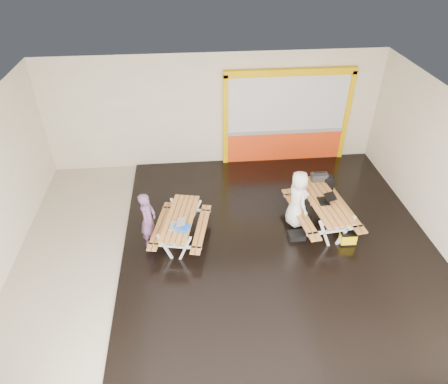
{
  "coord_description": "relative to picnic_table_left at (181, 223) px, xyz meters",
  "views": [
    {
      "loc": [
        -0.77,
        -7.17,
        6.76
      ],
      "look_at": [
        0.0,
        0.9,
        1.0
      ],
      "focal_mm": 32.36,
      "sensor_mm": 36.0,
      "label": 1
    }
  ],
  "objects": [
    {
      "name": "room",
      "position": [
        1.1,
        -0.35,
        1.19
      ],
      "size": [
        10.02,
        8.02,
        3.52
      ],
      "color": "#BCB39F",
      "rests_on": "ground"
    },
    {
      "name": "deck",
      "position": [
        2.35,
        -0.35,
        -0.53
      ],
      "size": [
        7.5,
        7.98,
        0.05
      ],
      "primitive_type": "cube",
      "color": "black",
      "rests_on": "room"
    },
    {
      "name": "kiosk",
      "position": [
        3.3,
        3.58,
        0.89
      ],
      "size": [
        3.88,
        0.16,
        3.0
      ],
      "color": "#EF4112",
      "rests_on": "room"
    },
    {
      "name": "picnic_table_left",
      "position": [
        0.0,
        0.0,
        0.0
      ],
      "size": [
        1.57,
        2.02,
        0.72
      ],
      "color": "#DB8F43",
      "rests_on": "deck"
    },
    {
      "name": "picnic_table_right",
      "position": [
        3.55,
        0.24,
        0.08
      ],
      "size": [
        1.66,
        2.25,
        0.84
      ],
      "color": "#DB8F43",
      "rests_on": "deck"
    },
    {
      "name": "person_left",
      "position": [
        -0.75,
        -0.06,
        0.2
      ],
      "size": [
        0.46,
        0.59,
        1.45
      ],
      "primitive_type": "imported",
      "rotation": [
        0.0,
        0.0,
        1.33
      ],
      "color": "#69446C",
      "rests_on": "deck"
    },
    {
      "name": "person_right",
      "position": [
        2.89,
        0.28,
        0.31
      ],
      "size": [
        0.62,
        0.82,
        1.51
      ],
      "primitive_type": "imported",
      "rotation": [
        0.0,
        0.0,
        1.78
      ],
      "color": "white",
      "rests_on": "deck"
    },
    {
      "name": "laptop_left",
      "position": [
        -0.07,
        -0.31,
        0.22
      ],
      "size": [
        0.39,
        0.36,
        0.15
      ],
      "color": "silver",
      "rests_on": "picnic_table_left"
    },
    {
      "name": "laptop_right",
      "position": [
        3.57,
        0.16,
        0.33
      ],
      "size": [
        0.41,
        0.36,
        0.17
      ],
      "color": "black",
      "rests_on": "picnic_table_right"
    },
    {
      "name": "blue_pouch",
      "position": [
        0.03,
        -0.43,
        0.22
      ],
      "size": [
        0.41,
        0.38,
        0.1
      ],
      "primitive_type": "cube",
      "rotation": [
        0.0,
        0.0,
        -0.52
      ],
      "color": "blue",
      "rests_on": "picnic_table_left"
    },
    {
      "name": "toolbox",
      "position": [
        3.67,
        1.09,
        0.38
      ],
      "size": [
        0.43,
        0.22,
        0.25
      ],
      "color": "black",
      "rests_on": "picnic_table_right"
    },
    {
      "name": "backpack",
      "position": [
        3.92,
        1.04,
        0.21
      ],
      "size": [
        0.3,
        0.23,
        0.44
      ],
      "color": "black",
      "rests_on": "picnic_table_right"
    },
    {
      "name": "dark_case",
      "position": [
        2.82,
        -0.23,
        -0.43
      ],
      "size": [
        0.41,
        0.32,
        0.15
      ],
      "primitive_type": "cube",
      "rotation": [
        0.0,
        0.0,
        0.03
      ],
      "color": "black",
      "rests_on": "deck"
    },
    {
      "name": "fluke_bag",
      "position": [
        4.0,
        -0.54,
        -0.35
      ],
      "size": [
        0.4,
        0.26,
        0.33
      ],
      "color": "black",
      "rests_on": "deck"
    }
  ]
}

